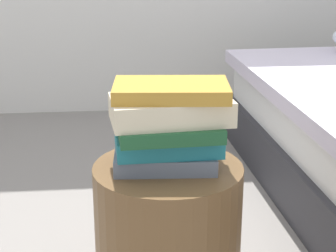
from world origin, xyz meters
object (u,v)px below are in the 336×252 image
object	(u,v)px
side_table	(168,244)
book_teal	(166,141)
book_forest	(169,128)
book_slate	(165,158)
book_cream	(171,110)
book_ochre	(171,90)

from	to	relation	value
side_table	book_teal	distance (m)	0.29
side_table	book_forest	distance (m)	0.33
book_forest	book_slate	bearing A→B (deg)	119.67
side_table	book_slate	distance (m)	0.25
side_table	book_teal	size ratio (longest dim) A/B	1.71
book_forest	book_cream	bearing A→B (deg)	-31.72
book_ochre	book_slate	bearing A→B (deg)	145.01
book_teal	book_ochre	distance (m)	0.14
book_cream	book_ochre	bearing A→B (deg)	67.12
book_teal	book_forest	distance (m)	0.04
side_table	book_forest	xyz separation A→B (m)	(0.00, -0.00, 0.33)
side_table	book_ochre	xyz separation A→B (m)	(0.01, -0.00, 0.43)
side_table	book_teal	world-z (taller)	book_teal
side_table	book_teal	xyz separation A→B (m)	(-0.00, 0.01, 0.29)
book_cream	book_slate	bearing A→B (deg)	122.10
book_teal	book_cream	distance (m)	0.09
book_ochre	book_cream	bearing A→B (deg)	-102.73
book_forest	side_table	bearing A→B (deg)	117.41
book_forest	book_cream	xyz separation A→B (m)	(0.00, -0.00, 0.05)
book_slate	book_forest	xyz separation A→B (m)	(0.01, -0.02, 0.09)
book_teal	book_cream	size ratio (longest dim) A/B	0.90
book_slate	book_forest	distance (m)	0.09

